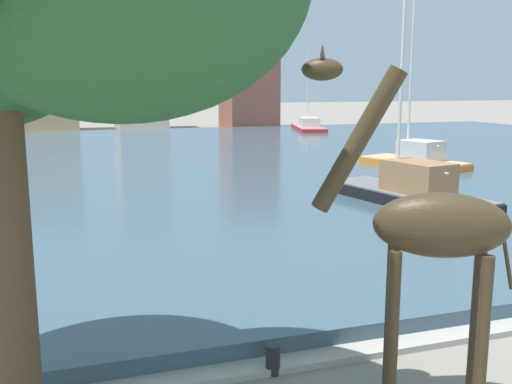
% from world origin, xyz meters
% --- Properties ---
extents(harbor_water, '(86.31, 49.23, 0.42)m').
position_xyz_m(harbor_water, '(0.00, 33.40, 0.21)').
color(harbor_water, '#3D5666').
rests_on(harbor_water, ground).
extents(quay_edge_coping, '(86.31, 0.50, 0.12)m').
position_xyz_m(quay_edge_coping, '(0.00, 8.54, 0.06)').
color(quay_edge_coping, '#ADA89E').
rests_on(quay_edge_coping, ground).
extents(giraffe_statue, '(2.79, 1.82, 5.21)m').
position_xyz_m(giraffe_statue, '(1.16, 6.77, 2.66)').
color(giraffe_statue, '#42331E').
rests_on(giraffe_statue, ground).
extents(sailboat_black, '(3.57, 8.17, 7.72)m').
position_xyz_m(sailboat_black, '(8.17, 18.60, 0.65)').
color(sailboat_black, black).
rests_on(sailboat_black, ground).
extents(sailboat_orange, '(4.17, 6.90, 9.51)m').
position_xyz_m(sailboat_orange, '(13.94, 26.75, 0.61)').
color(sailboat_orange, orange).
rests_on(sailboat_orange, ground).
extents(sailboat_red, '(4.43, 9.37, 7.94)m').
position_xyz_m(sailboat_red, '(19.36, 52.54, 0.54)').
color(sailboat_red, red).
rests_on(sailboat_red, ground).
extents(mooring_bollard, '(0.24, 0.24, 0.50)m').
position_xyz_m(mooring_bollard, '(-0.54, 8.39, 0.25)').
color(mooring_bollard, '#232326').
rests_on(mooring_bollard, ground).
extents(townhouse_tall_gabled, '(8.86, 7.49, 10.25)m').
position_xyz_m(townhouse_tall_gabled, '(-6.10, 63.40, 5.14)').
color(townhouse_tall_gabled, tan).
rests_on(townhouse_tall_gabled, ground).
extents(townhouse_wide_warehouse, '(5.12, 6.47, 11.27)m').
position_xyz_m(townhouse_wide_warehouse, '(4.62, 63.06, 5.65)').
color(townhouse_wide_warehouse, beige).
rests_on(townhouse_wide_warehouse, ground).
extents(townhouse_narrow_midrow, '(5.47, 5.61, 11.16)m').
position_xyz_m(townhouse_narrow_midrow, '(16.15, 61.26, 5.59)').
color(townhouse_narrow_midrow, '#8E5142').
rests_on(townhouse_narrow_midrow, ground).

